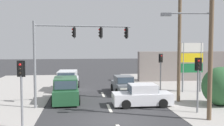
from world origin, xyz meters
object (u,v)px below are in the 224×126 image
object	(u,v)px
utility_pole_midground_right	(179,40)
pedestal_signal_far_median	(161,66)
sedan_oncoming_mid	(142,96)
suv_oncoming_near	(66,90)
traffic_signal_mast	(70,45)
pedestal_signal_left_kerb	(21,83)
sedan_crossing_left	(124,85)
pedestal_signal_right_kerb	(198,76)
utility_pole_foreground_right	(208,40)
shopping_plaza_sign	(192,60)
suv_kerbside_parked	(68,81)

from	to	relation	value
utility_pole_midground_right	pedestal_signal_far_median	bearing A→B (deg)	89.44
sedan_oncoming_mid	suv_oncoming_near	xyz separation A→B (m)	(-5.52, 2.00, 0.18)
traffic_signal_mast	pedestal_signal_left_kerb	xyz separation A→B (m)	(-2.30, -4.77, -1.94)
sedan_crossing_left	pedestal_signal_left_kerb	bearing A→B (deg)	-126.02
pedestal_signal_right_kerb	utility_pole_foreground_right	bearing A→B (deg)	-97.29
pedestal_signal_right_kerb	sedan_oncoming_mid	distance (m)	4.24
pedestal_signal_right_kerb	sedan_crossing_left	size ratio (longest dim) A/B	0.83
shopping_plaza_sign	sedan_oncoming_mid	distance (m)	7.94
utility_pole_foreground_right	sedan_oncoming_mid	world-z (taller)	utility_pole_foreground_right
pedestal_signal_left_kerb	suv_kerbside_parked	xyz separation A→B (m)	(1.83, 11.76, -1.53)
suv_kerbside_parked	pedestal_signal_left_kerb	bearing A→B (deg)	-98.83
pedestal_signal_left_kerb	pedestal_signal_far_median	world-z (taller)	same
utility_pole_foreground_right	pedestal_signal_far_median	size ratio (longest dim) A/B	2.40
utility_pole_midground_right	pedestal_signal_right_kerb	world-z (taller)	utility_pole_midground_right
utility_pole_midground_right	pedestal_signal_right_kerb	distance (m)	4.14
suv_oncoming_near	utility_pole_foreground_right	bearing A→B (deg)	-35.77
pedestal_signal_left_kerb	pedestal_signal_far_median	bearing A→B (deg)	43.39
pedestal_signal_far_median	suv_oncoming_near	size ratio (longest dim) A/B	0.77
traffic_signal_mast	sedan_crossing_left	size ratio (longest dim) A/B	1.60
shopping_plaza_sign	sedan_crossing_left	size ratio (longest dim) A/B	1.07
pedestal_signal_right_kerb	shopping_plaza_sign	distance (m)	7.78
shopping_plaza_sign	utility_pole_midground_right	bearing A→B (deg)	-125.58
pedestal_signal_far_median	suv_oncoming_near	distance (m)	9.55
shopping_plaza_sign	sedan_oncoming_mid	xyz separation A→B (m)	(-5.86, -4.85, -2.28)
utility_pole_midground_right	pedestal_signal_far_median	size ratio (longest dim) A/B	2.55
pedestal_signal_right_kerb	shopping_plaza_sign	world-z (taller)	shopping_plaza_sign
utility_pole_midground_right	sedan_oncoming_mid	xyz separation A→B (m)	(-3.11, -1.01, -4.08)
utility_pole_midground_right	sedan_oncoming_mid	size ratio (longest dim) A/B	2.14
utility_pole_foreground_right	pedestal_signal_left_kerb	bearing A→B (deg)	-178.35
pedestal_signal_right_kerb	suv_kerbside_parked	xyz separation A→B (m)	(-8.67, 9.82, -1.53)
pedestal_signal_right_kerb	suv_kerbside_parked	size ratio (longest dim) A/B	0.77
traffic_signal_mast	pedestal_signal_right_kerb	xyz separation A→B (m)	(8.19, -2.83, -1.94)
pedestal_signal_right_kerb	pedestal_signal_left_kerb	world-z (taller)	same
pedestal_signal_left_kerb	sedan_oncoming_mid	distance (m)	8.77
utility_pole_midground_right	sedan_crossing_left	distance (m)	6.89
traffic_signal_mast	shopping_plaza_sign	distance (m)	11.92
suv_oncoming_near	pedestal_signal_left_kerb	bearing A→B (deg)	-106.84
shopping_plaza_sign	sedan_oncoming_mid	size ratio (longest dim) A/B	1.08
pedestal_signal_far_median	sedan_oncoming_mid	bearing A→B (deg)	-119.04
utility_pole_foreground_right	suv_oncoming_near	world-z (taller)	utility_pole_foreground_right
traffic_signal_mast	suv_oncoming_near	bearing A→B (deg)	103.88
sedan_crossing_left	suv_kerbside_parked	bearing A→B (deg)	156.97
utility_pole_foreground_right	shopping_plaza_sign	distance (m)	9.52
traffic_signal_mast	suv_oncoming_near	size ratio (longest dim) A/B	1.49
pedestal_signal_left_kerb	suv_oncoming_near	size ratio (longest dim) A/B	0.77
pedestal_signal_right_kerb	sedan_oncoming_mid	xyz separation A→B (m)	(-3.06, 2.39, -1.71)
sedan_oncoming_mid	suv_oncoming_near	bearing A→B (deg)	160.09
pedestal_signal_right_kerb	pedestal_signal_left_kerb	size ratio (longest dim) A/B	1.00
utility_pole_midground_right	shopping_plaza_sign	bearing A→B (deg)	54.42
utility_pole_midground_right	suv_kerbside_parked	world-z (taller)	utility_pole_midground_right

